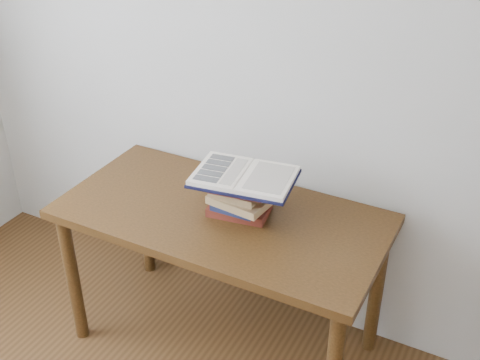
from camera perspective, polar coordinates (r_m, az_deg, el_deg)
The scene contains 3 objects.
desk at distance 2.55m, azimuth -1.74°, elevation -4.95°, with size 1.36×0.68×0.73m.
book_stack at distance 2.43m, azimuth 0.00°, elevation -1.40°, with size 0.27×0.21×0.19m.
open_book at distance 2.34m, azimuth 0.42°, elevation 0.34°, with size 0.43×0.33×0.03m.
Camera 1 is at (0.94, -0.42, 2.11)m, focal length 45.00 mm.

